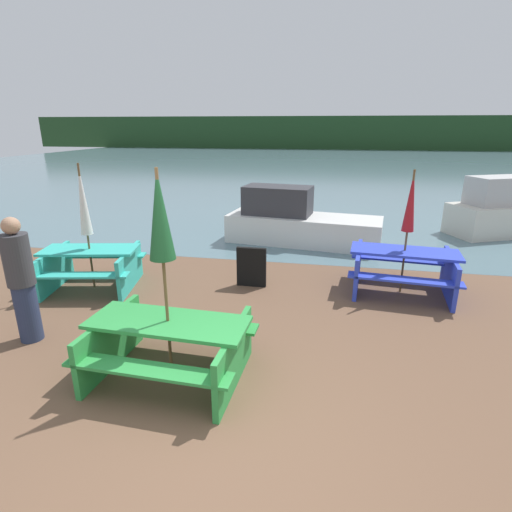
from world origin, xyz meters
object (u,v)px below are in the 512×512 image
picnic_table_teal (92,264)px  boat_second (511,213)px  signboard (251,267)px  umbrella_crimson (411,203)px  picnic_table_green (169,342)px  picnic_table_blue (403,267)px  person (21,281)px  umbrella_darkgreen (160,217)px  umbrella_white (83,201)px  boat (297,222)px

picnic_table_teal → boat_second: boat_second is taller
picnic_table_teal → signboard: picnic_table_teal is taller
umbrella_crimson → boat_second: umbrella_crimson is taller
picnic_table_green → picnic_table_teal: picnic_table_teal is taller
picnic_table_teal → signboard: 2.94m
picnic_table_teal → picnic_table_blue: bearing=8.6°
picnic_table_blue → person: 6.05m
boat_second → person: bearing=-163.9°
picnic_table_blue → umbrella_crimson: 1.15m
picnic_table_blue → umbrella_crimson: size_ratio=0.90×
umbrella_darkgreen → signboard: (0.40, 2.95, -1.58)m
umbrella_white → picnic_table_teal: bearing=-90.0°
umbrella_white → boat: size_ratio=0.57×
umbrella_crimson → picnic_table_teal: bearing=-171.4°
boat_second → boat: bearing=174.7°
umbrella_white → person: bearing=-83.8°
picnic_table_green → umbrella_white: bearing=136.6°
umbrella_white → person: (0.20, -1.89, -0.74)m
umbrella_white → boat_second: (9.19, 5.72, -1.03)m
picnic_table_green → picnic_table_blue: 4.45m
umbrella_darkgreen → umbrella_crimson: bearing=45.5°
boat_second → person: 11.78m
picnic_table_teal → person: 1.95m
umbrella_crimson → person: (-5.39, -2.73, -0.74)m
picnic_table_blue → umbrella_white: umbrella_white is taller
picnic_table_green → boat_second: 10.49m
signboard → umbrella_crimson: bearing=4.8°
picnic_table_green → umbrella_darkgreen: size_ratio=0.78×
signboard → picnic_table_blue: bearing=4.8°
picnic_table_teal → boat_second: bearing=31.9°
picnic_table_blue → umbrella_darkgreen: size_ratio=0.79×
boat_second → signboard: (-6.31, -5.10, -0.22)m
umbrella_darkgreen → signboard: umbrella_darkgreen is taller
boat_second → person: size_ratio=2.19×
picnic_table_teal → signboard: (2.87, 0.61, -0.08)m
picnic_table_green → signboard: bearing=82.2°
person → umbrella_crimson: bearing=26.9°
picnic_table_green → boat_second: boat_second is taller
picnic_table_teal → boat: boat is taller
boat → person: 6.52m
umbrella_crimson → signboard: (-2.72, -0.23, -1.26)m
umbrella_white → umbrella_crimson: size_ratio=1.04×
boat → signboard: 3.19m
picnic_table_blue → umbrella_darkgreen: (-3.12, -3.17, 1.48)m
person → picnic_table_green: bearing=-11.0°
umbrella_white → boat_second: umbrella_white is taller
picnic_table_teal → picnic_table_blue: 5.65m
boat → boat_second: size_ratio=1.03×
umbrella_white → signboard: bearing=12.0°
picnic_table_blue → boat: (-2.14, 2.91, 0.04)m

